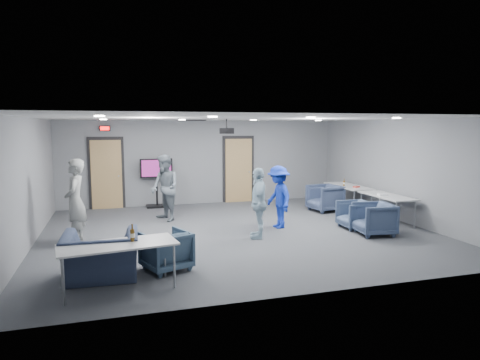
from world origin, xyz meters
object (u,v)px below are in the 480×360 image
object	(u,v)px
person_c	(259,203)
bottle_front	(132,235)
chair_right_a	(325,198)
tv_stand	(157,180)
projector	(227,131)
person_d	(278,197)
table_right_b	(387,197)
chair_front_a	(166,250)
chair_front_b	(101,256)
person_a	(75,201)
table_front_left	(118,247)
table_right_a	(348,187)
chair_right_b	(355,215)
chair_right_c	(374,219)
person_b	(165,188)
bottle_right	(344,183)

from	to	relation	value
person_c	bottle_front	xyz separation A→B (m)	(-2.86, -2.25, 0.03)
chair_right_a	tv_stand	size ratio (longest dim) A/B	0.57
person_c	projector	bearing A→B (deg)	-145.76
person_d	table_right_b	world-z (taller)	person_d
chair_front_a	bottle_front	distance (m)	1.00
chair_front_b	tv_stand	world-z (taller)	tv_stand
person_c	chair_front_b	bearing A→B (deg)	-44.80
person_a	bottle_front	distance (m)	3.16
person_a	person_c	distance (m)	3.99
table_front_left	bottle_front	size ratio (longest dim) A/B	6.67
person_a	table_front_left	size ratio (longest dim) A/B	0.99
person_c	table_right_b	bearing A→B (deg)	115.01
table_right_b	bottle_front	size ratio (longest dim) A/B	6.10
projector	table_right_a	bearing A→B (deg)	26.47
chair_front_b	chair_right_b	bearing A→B (deg)	-159.63
table_right_b	chair_right_b	bearing A→B (deg)	104.48
person_c	chair_front_a	distance (m)	2.81
person_a	table_right_b	bearing A→B (deg)	92.19
person_c	chair_right_b	bearing A→B (deg)	111.80
chair_right_a	table_right_a	distance (m)	0.85
chair_right_c	bottle_front	bearing A→B (deg)	-65.52
tv_stand	projector	xyz separation A→B (m)	(1.44, -3.10, 1.54)
table_right_a	table_right_b	xyz separation A→B (m)	(0.00, -1.90, -0.00)
person_a	person_b	world-z (taller)	person_a
bottle_right	table_right_b	bearing A→B (deg)	-85.10
person_d	projector	distance (m)	2.08
chair_front_a	person_b	bearing A→B (deg)	-117.83
person_b	bottle_right	xyz separation A→B (m)	(5.34, -0.04, -0.07)
person_c	table_front_left	bearing A→B (deg)	-35.04
person_c	chair_right_c	bearing A→B (deg)	96.69
person_c	bottle_front	bearing A→B (deg)	-33.97
person_c	bottle_right	world-z (taller)	person_c
person_b	chair_right_a	world-z (taller)	person_b
person_d	tv_stand	world-z (taller)	person_d
table_right_a	bottle_front	world-z (taller)	bottle_front
person_d	bottle_right	world-z (taller)	person_d
person_d	projector	xyz separation A→B (m)	(-1.17, 0.55, 1.63)
person_d	chair_right_a	xyz separation A→B (m)	(2.11, 1.56, -0.38)
person_b	table_right_a	xyz separation A→B (m)	(5.50, -0.02, -0.20)
person_d	tv_stand	xyz separation A→B (m)	(-2.61, 3.65, 0.09)
person_b	chair_right_c	world-z (taller)	person_b
chair_right_a	bottle_right	distance (m)	0.77
bottle_right	person_b	bearing A→B (deg)	179.61
chair_front_a	projector	distance (m)	4.03
person_c	chair_right_c	xyz separation A→B (m)	(2.66, -0.53, -0.42)
table_right_b	bottle_front	world-z (taller)	bottle_front
person_a	person_c	xyz separation A→B (m)	(3.92, -0.73, -0.11)
person_d	tv_stand	bearing A→B (deg)	-149.25
chair_right_a	bottle_front	size ratio (longest dim) A/B	3.14
table_right_b	projector	world-z (taller)	projector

